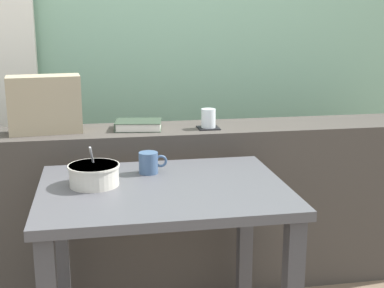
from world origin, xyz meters
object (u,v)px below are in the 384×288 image
object	(u,v)px
juice_glass	(208,119)
soup_bowl	(94,175)
breakfast_table	(164,219)
throw_pillow	(45,104)
coaster_square	(208,128)
closed_book	(138,125)
ceramic_mug	(149,163)

from	to	relation	value
juice_glass	soup_bowl	xyz separation A→B (m)	(-0.54, -0.51, -0.09)
breakfast_table	throw_pillow	size ratio (longest dim) A/B	2.83
breakfast_table	coaster_square	bearing A→B (deg)	62.96
breakfast_table	throw_pillow	bearing A→B (deg)	127.04
soup_bowl	closed_book	bearing A→B (deg)	69.46
breakfast_table	closed_book	bearing A→B (deg)	93.79
breakfast_table	soup_bowl	xyz separation A→B (m)	(-0.25, 0.05, 0.17)
juice_glass	coaster_square	bearing A→B (deg)	0.00
coaster_square	throw_pillow	distance (m)	0.76
juice_glass	throw_pillow	xyz separation A→B (m)	(-0.75, 0.05, 0.08)
closed_book	soup_bowl	xyz separation A→B (m)	(-0.21, -0.55, -0.07)
soup_bowl	breakfast_table	bearing A→B (deg)	-12.05
juice_glass	throw_pillow	world-z (taller)	throw_pillow
closed_book	soup_bowl	world-z (taller)	soup_bowl
juice_glass	closed_book	distance (m)	0.33
coaster_square	juice_glass	xyz separation A→B (m)	(0.00, 0.00, 0.04)
throw_pillow	ceramic_mug	bearing A→B (deg)	-45.80
coaster_square	ceramic_mug	xyz separation A→B (m)	(-0.32, -0.39, -0.05)
closed_book	throw_pillow	distance (m)	0.43
soup_bowl	ceramic_mug	xyz separation A→B (m)	(0.21, 0.12, 0.00)
ceramic_mug	closed_book	bearing A→B (deg)	90.84
throw_pillow	soup_bowl	xyz separation A→B (m)	(0.21, -0.56, -0.18)
breakfast_table	ceramic_mug	size ratio (longest dim) A/B	8.01
coaster_square	soup_bowl	xyz separation A→B (m)	(-0.54, -0.51, -0.05)
coaster_square	juice_glass	world-z (taller)	juice_glass
breakfast_table	throw_pillow	world-z (taller)	throw_pillow
soup_bowl	coaster_square	bearing A→B (deg)	43.63
closed_book	soup_bowl	size ratio (longest dim) A/B	1.23
breakfast_table	soup_bowl	bearing A→B (deg)	167.95
soup_bowl	ceramic_mug	distance (m)	0.24
juice_glass	ceramic_mug	size ratio (longest dim) A/B	0.79
juice_glass	throw_pillow	distance (m)	0.75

